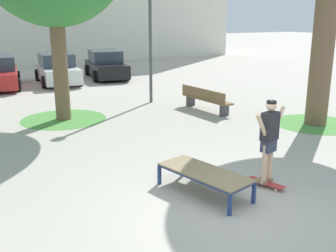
{
  "coord_description": "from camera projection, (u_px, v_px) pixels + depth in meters",
  "views": [
    {
      "loc": [
        -4.11,
        -5.11,
        3.37
      ],
      "look_at": [
        -0.12,
        2.42,
        1.0
      ],
      "focal_mm": 42.72,
      "sensor_mm": 36.0,
      "label": 1
    }
  ],
  "objects": [
    {
      "name": "ground_plane",
      "position": [
        238.0,
        211.0,
        7.1
      ],
      "size": [
        120.0,
        120.0,
        0.0
      ],
      "primitive_type": "plane",
      "color": "#B2AA9E"
    },
    {
      "name": "skate_box",
      "position": [
        204.0,
        173.0,
        7.73
      ],
      "size": [
        1.22,
        2.03,
        0.46
      ],
      "color": "navy",
      "rests_on": "ground"
    },
    {
      "name": "skateboard",
      "position": [
        266.0,
        183.0,
        8.12
      ],
      "size": [
        0.42,
        0.82,
        0.09
      ],
      "color": "#B23333",
      "rests_on": "ground"
    },
    {
      "name": "skater",
      "position": [
        269.0,
        136.0,
        7.86
      ],
      "size": [
        0.98,
        0.38,
        1.69
      ],
      "color": "beige",
      "rests_on": "skateboard"
    },
    {
      "name": "grass_patch_near_right",
      "position": [
        315.0,
        124.0,
        12.83
      ],
      "size": [
        2.6,
        2.6,
        0.01
      ],
      "primitive_type": "cylinder",
      "color": "#519342",
      "rests_on": "ground"
    },
    {
      "name": "grass_patch_mid_back",
      "position": [
        64.0,
        119.0,
        13.43
      ],
      "size": [
        2.81,
        2.81,
        0.01
      ],
      "primitive_type": "cylinder",
      "color": "#519342",
      "rests_on": "ground"
    },
    {
      "name": "car_white",
      "position": [
        57.0,
        70.0,
        20.43
      ],
      "size": [
        2.12,
        4.3,
        1.5
      ],
      "color": "silver",
      "rests_on": "ground"
    },
    {
      "name": "car_black",
      "position": [
        106.0,
        65.0,
        22.17
      ],
      "size": [
        2.33,
        4.39,
        1.5
      ],
      "color": "black",
      "rests_on": "ground"
    },
    {
      "name": "park_bench",
      "position": [
        206.0,
        99.0,
        14.48
      ],
      "size": [
        0.7,
        2.43,
        0.83
      ],
      "color": "brown",
      "rests_on": "ground"
    },
    {
      "name": "light_post",
      "position": [
        150.0,
        3.0,
        15.03
      ],
      "size": [
        0.36,
        0.36,
        5.83
      ],
      "color": "#4C4C51",
      "rests_on": "ground"
    }
  ]
}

